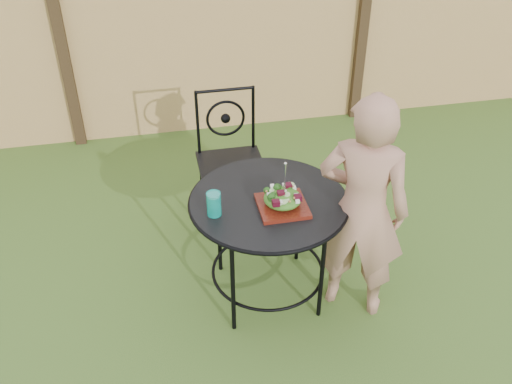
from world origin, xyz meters
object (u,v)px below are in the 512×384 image
diner (362,210)px  salad_plate (282,206)px  patio_table (268,219)px  patio_chair (230,156)px

diner → salad_plate: diner is taller
patio_table → salad_plate: size_ratio=3.42×
patio_table → salad_plate: (0.06, -0.09, 0.15)m
patio_chair → diner: 1.22m
patio_table → patio_chair: 0.87m
patio_table → patio_chair: size_ratio=0.97×
patio_table → salad_plate: 0.18m
patio_table → diner: diner is taller
patio_chair → salad_plate: size_ratio=3.52×
salad_plate → patio_chair: bearing=98.3°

